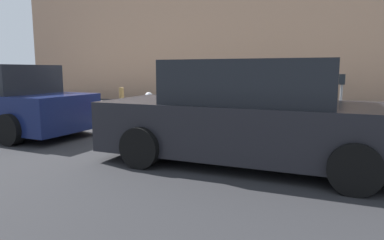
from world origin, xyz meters
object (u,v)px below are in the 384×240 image
(suitcase_teal_5, at_px, (176,113))
(suitcase_navy_0, at_px, (275,115))
(suitcase_black_3, at_px, (214,111))
(suitcase_red_4, at_px, (194,113))
(suitcase_olive_1, at_px, (254,112))
(bollard_post, at_px, (122,104))
(parked_car_charcoal_0, at_px, (251,116))
(suitcase_silver_2, at_px, (231,112))
(parked_car_navy_1, at_px, (2,102))
(fire_hydrant, at_px, (149,106))
(parking_meter, at_px, (341,95))

(suitcase_teal_5, bearing_deg, suitcase_navy_0, -178.37)
(suitcase_black_3, xyz_separation_m, suitcase_teal_5, (1.02, 0.10, -0.10))
(suitcase_black_3, distance_m, suitcase_red_4, 0.51)
(suitcase_olive_1, distance_m, bollard_post, 3.62)
(bollard_post, relative_size, parked_car_charcoal_0, 0.18)
(suitcase_silver_2, xyz_separation_m, parked_car_navy_1, (4.92, 2.30, 0.23))
(suitcase_red_4, bearing_deg, fire_hydrant, 0.12)
(fire_hydrant, bearing_deg, parked_car_navy_1, 41.72)
(fire_hydrant, height_order, parked_car_charcoal_0, parked_car_charcoal_0)
(fire_hydrant, distance_m, parked_car_navy_1, 3.50)
(suitcase_silver_2, height_order, suitcase_teal_5, suitcase_silver_2)
(suitcase_olive_1, relative_size, suitcase_black_3, 0.99)
(suitcase_navy_0, distance_m, suitcase_red_4, 1.99)
(bollard_post, bearing_deg, suitcase_red_4, -175.88)
(suitcase_red_4, bearing_deg, parked_car_charcoal_0, 132.25)
(suitcase_teal_5, xyz_separation_m, parking_meter, (-3.84, -0.28, 0.55))
(suitcase_olive_1, height_order, suitcase_teal_5, suitcase_olive_1)
(suitcase_olive_1, height_order, fire_hydrant, suitcase_olive_1)
(suitcase_navy_0, xyz_separation_m, suitcase_black_3, (1.49, -0.02, 0.03))
(fire_hydrant, bearing_deg, suitcase_teal_5, 178.22)
(suitcase_black_3, bearing_deg, parked_car_charcoal_0, 124.01)
(parked_car_charcoal_0, bearing_deg, fire_hydrant, -33.96)
(suitcase_black_3, height_order, parking_meter, parking_meter)
(suitcase_red_4, bearing_deg, suitcase_black_3, -172.25)
(suitcase_teal_5, relative_size, bollard_post, 0.85)
(suitcase_black_3, relative_size, parked_car_charcoal_0, 0.22)
(fire_hydrant, bearing_deg, suitcase_olive_1, -178.88)
(suitcase_navy_0, bearing_deg, parked_car_navy_1, 21.79)
(suitcase_navy_0, distance_m, bollard_post, 4.11)
(parked_car_navy_1, bearing_deg, suitcase_olive_1, -156.36)
(suitcase_red_4, height_order, suitcase_teal_5, suitcase_red_4)
(fire_hydrant, distance_m, bollard_post, 0.80)
(suitcase_black_3, bearing_deg, suitcase_silver_2, 168.46)
(suitcase_navy_0, relative_size, parked_car_charcoal_0, 0.18)
(suitcase_teal_5, distance_m, fire_hydrant, 0.83)
(suitcase_olive_1, distance_m, parking_meter, 1.89)
(fire_hydrant, xyz_separation_m, parking_meter, (-4.66, -0.25, 0.42))
(suitcase_teal_5, relative_size, fire_hydrant, 0.97)
(suitcase_teal_5, height_order, parking_meter, parking_meter)
(suitcase_red_4, xyz_separation_m, fire_hydrant, (1.34, 0.00, 0.12))
(suitcase_navy_0, bearing_deg, suitcase_black_3, -0.95)
(suitcase_black_3, bearing_deg, suitcase_red_4, 7.75)
(suitcase_black_3, height_order, parked_car_navy_1, parked_car_navy_1)
(suitcase_silver_2, distance_m, bollard_post, 3.10)
(parked_car_charcoal_0, bearing_deg, bollard_post, -27.20)
(suitcase_teal_5, bearing_deg, fire_hydrant, -1.78)
(fire_hydrant, bearing_deg, parking_meter, -176.93)
(suitcase_red_4, bearing_deg, suitcase_teal_5, 3.10)
(suitcase_teal_5, relative_size, parking_meter, 0.59)
(suitcase_olive_1, distance_m, suitcase_black_3, 0.99)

